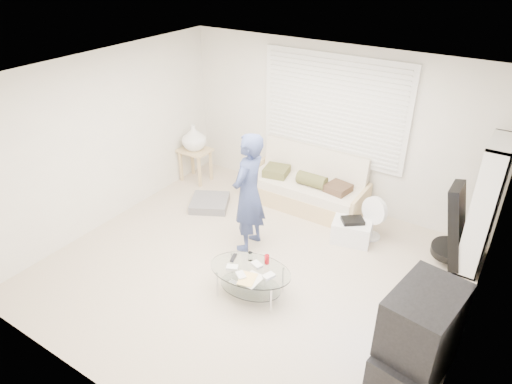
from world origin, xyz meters
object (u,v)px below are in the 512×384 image
Objects in this scene: bookshelf at (484,206)px; coffee_table at (250,274)px; futon_sofa at (307,188)px; tv_unit at (418,338)px.

bookshelf is 1.61× the size of coffee_table.
bookshelf is at bearing -3.49° from futon_sofa.
bookshelf is 1.65× the size of tv_unit.
futon_sofa is 2.28m from coffee_table.
bookshelf is at bearing 44.81° from coffee_table.
tv_unit is 1.99m from coffee_table.
tv_unit is (2.39, -2.37, 0.21)m from futon_sofa.
futon_sofa is at bearing 135.29° from tv_unit.
coffee_table is (0.42, -2.24, -0.00)m from futon_sofa.
bookshelf is 3.01m from coffee_table.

